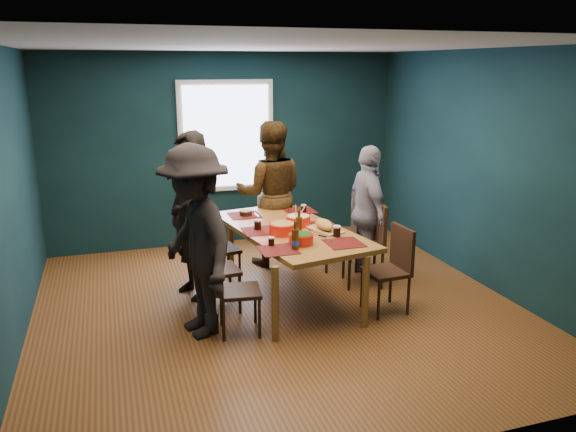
% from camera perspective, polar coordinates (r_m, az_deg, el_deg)
% --- Properties ---
extents(room, '(5.01, 5.01, 2.71)m').
position_cam_1_polar(room, '(5.92, -1.80, 3.91)').
color(room, brown).
rests_on(room, ground).
extents(dining_table, '(1.38, 2.24, 0.79)m').
position_cam_1_polar(dining_table, '(6.14, 0.21, -1.92)').
color(dining_table, olive).
rests_on(dining_table, floor).
extents(chair_left_far, '(0.47, 0.47, 0.90)m').
position_cam_1_polar(chair_left_far, '(6.54, -7.70, -2.77)').
color(chair_left_far, black).
rests_on(chair_left_far, floor).
extents(chair_left_mid, '(0.44, 0.44, 0.92)m').
position_cam_1_polar(chair_left_mid, '(5.88, -7.99, -4.75)').
color(chair_left_mid, black).
rests_on(chair_left_mid, floor).
extents(chair_left_near, '(0.45, 0.45, 0.87)m').
position_cam_1_polar(chair_left_near, '(5.40, -5.86, -6.83)').
color(chair_left_near, black).
rests_on(chair_left_near, floor).
extents(chair_right_far, '(0.53, 0.53, 0.96)m').
position_cam_1_polar(chair_right_far, '(7.11, 6.02, -0.97)').
color(chair_right_far, black).
rests_on(chair_right_far, floor).
extents(chair_right_mid, '(0.53, 0.53, 0.98)m').
position_cam_1_polar(chair_right_mid, '(6.62, 8.45, -2.18)').
color(chair_right_mid, black).
rests_on(chair_right_mid, floor).
extents(chair_right_near, '(0.43, 0.43, 0.91)m').
position_cam_1_polar(chair_right_near, '(5.96, 10.66, -4.68)').
color(chair_right_near, black).
rests_on(chair_right_near, floor).
extents(person_far_left, '(0.66, 0.79, 1.85)m').
position_cam_1_polar(person_far_left, '(6.21, -9.81, -0.00)').
color(person_far_left, black).
rests_on(person_far_left, floor).
extents(person_back, '(1.05, 0.91, 1.85)m').
position_cam_1_polar(person_back, '(7.17, -1.82, 2.26)').
color(person_back, black).
rests_on(person_back, floor).
extents(person_right, '(0.46, 0.97, 1.61)m').
position_cam_1_polar(person_right, '(6.82, 8.12, 0.40)').
color(person_right, white).
rests_on(person_right, floor).
extents(person_near_left, '(0.94, 1.32, 1.84)m').
position_cam_1_polar(person_near_left, '(5.31, -9.37, -2.61)').
color(person_near_left, black).
rests_on(person_near_left, floor).
extents(bowl_salad, '(0.29, 0.29, 0.12)m').
position_cam_1_polar(bowl_salad, '(5.90, -0.57, -1.25)').
color(bowl_salad, red).
rests_on(bowl_salad, dining_table).
extents(bowl_dumpling, '(0.27, 0.27, 0.25)m').
position_cam_1_polar(bowl_dumpling, '(6.22, 1.04, -0.42)').
color(bowl_dumpling, red).
rests_on(bowl_dumpling, dining_table).
extents(bowl_herbs, '(0.25, 0.25, 0.11)m').
position_cam_1_polar(bowl_herbs, '(5.57, 1.33, -2.29)').
color(bowl_herbs, red).
rests_on(bowl_herbs, dining_table).
extents(cutting_board, '(0.34, 0.55, 0.12)m').
position_cam_1_polar(cutting_board, '(6.04, 3.69, -0.99)').
color(cutting_board, '#DEB377').
rests_on(cutting_board, dining_table).
extents(small_bowl, '(0.15, 0.15, 0.06)m').
position_cam_1_polar(small_bowl, '(6.64, -4.33, 0.32)').
color(small_bowl, black).
rests_on(small_bowl, dining_table).
extents(beer_bottle_a, '(0.08, 0.08, 0.28)m').
position_cam_1_polar(beer_bottle_a, '(5.40, 0.74, -2.39)').
color(beer_bottle_a, '#46250C').
rests_on(beer_bottle_a, dining_table).
extents(beer_bottle_b, '(0.07, 0.07, 0.28)m').
position_cam_1_polar(beer_bottle_b, '(5.83, 1.11, -1.00)').
color(beer_bottle_b, '#46250C').
rests_on(beer_bottle_b, dining_table).
extents(cola_glass_a, '(0.06, 0.06, 0.09)m').
position_cam_1_polar(cola_glass_a, '(5.52, -1.71, -2.56)').
color(cola_glass_a, black).
rests_on(cola_glass_a, dining_table).
extents(cola_glass_b, '(0.08, 0.08, 0.12)m').
position_cam_1_polar(cola_glass_b, '(5.83, 4.99, -1.50)').
color(cola_glass_b, black).
rests_on(cola_glass_b, dining_table).
extents(cola_glass_c, '(0.07, 0.07, 0.10)m').
position_cam_1_polar(cola_glass_c, '(6.77, 1.60, 0.81)').
color(cola_glass_c, black).
rests_on(cola_glass_c, dining_table).
extents(cola_glass_d, '(0.08, 0.08, 0.11)m').
position_cam_1_polar(cola_glass_d, '(6.05, -3.10, -0.84)').
color(cola_glass_d, black).
rests_on(cola_glass_d, dining_table).
extents(napkin_a, '(0.20, 0.20, 0.00)m').
position_cam_1_polar(napkin_a, '(6.28, 3.58, -0.85)').
color(napkin_a, '#EF6565').
rests_on(napkin_a, dining_table).
extents(napkin_b, '(0.16, 0.16, 0.00)m').
position_cam_1_polar(napkin_b, '(5.72, -2.59, -2.44)').
color(napkin_b, '#EF6565').
rests_on(napkin_b, dining_table).
extents(napkin_c, '(0.17, 0.17, 0.00)m').
position_cam_1_polar(napkin_c, '(5.58, 5.87, -2.95)').
color(napkin_c, '#EF6565').
rests_on(napkin_c, dining_table).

